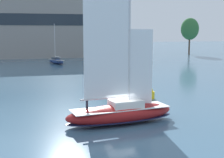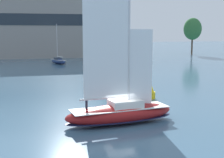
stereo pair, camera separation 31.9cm
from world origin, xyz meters
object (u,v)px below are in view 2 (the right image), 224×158
(sailboat_moored_near_marina, at_px, (58,61))
(channel_buoy, at_px, (151,92))
(tree_shore_center, at_px, (115,23))
(sailboat_main, at_px, (120,111))
(tree_shore_left, at_px, (193,29))

(sailboat_moored_near_marina, bearing_deg, channel_buoy, -79.78)
(tree_shore_center, height_order, sailboat_main, tree_shore_center)
(sailboat_moored_near_marina, height_order, channel_buoy, sailboat_moored_near_marina)
(tree_shore_left, xyz_separation_m, channel_buoy, (-37.97, -62.31, -7.81))
(sailboat_main, bearing_deg, channel_buoy, 55.39)
(sailboat_moored_near_marina, bearing_deg, sailboat_main, -88.06)
(tree_shore_left, relative_size, tree_shore_center, 0.83)
(tree_shore_left, xyz_separation_m, tree_shore_center, (-28.27, -5.70, 1.74))
(sailboat_moored_near_marina, relative_size, channel_buoy, 4.95)
(tree_shore_left, xyz_separation_m, sailboat_main, (-43.99, -71.03, -7.51))
(sailboat_main, bearing_deg, tree_shore_center, 76.47)
(tree_shore_center, bearing_deg, channel_buoy, -99.73)
(sailboat_main, bearing_deg, tree_shore_left, 58.23)
(sailboat_moored_near_marina, bearing_deg, tree_shore_left, 22.74)
(tree_shore_center, bearing_deg, sailboat_moored_near_marina, -142.38)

